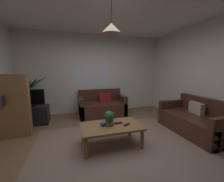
{
  "coord_description": "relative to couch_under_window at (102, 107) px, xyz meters",
  "views": [
    {
      "loc": [
        -0.83,
        -2.45,
        1.49
      ],
      "look_at": [
        0.0,
        0.3,
        1.05
      ],
      "focal_mm": 22.13,
      "sensor_mm": 36.0,
      "label": 1
    }
  ],
  "objects": [
    {
      "name": "floor",
      "position": [
        -0.14,
        -1.94,
        -0.28
      ],
      "size": [
        4.91,
        4.85,
        0.02
      ],
      "primitive_type": "cube",
      "color": "brown",
      "rests_on": "ground"
    },
    {
      "name": "rug",
      "position": [
        -0.14,
        -2.14,
        -0.27
      ],
      "size": [
        3.19,
        2.67,
        0.01
      ],
      "primitive_type": "cube",
      "color": "gray",
      "rests_on": "ground"
    },
    {
      "name": "wall_back",
      "position": [
        -0.14,
        0.52,
        1.07
      ],
      "size": [
        5.03,
        0.06,
        2.7
      ],
      "primitive_type": "cube",
      "color": "silver",
      "rests_on": "ground"
    },
    {
      "name": "wall_right",
      "position": [
        2.34,
        -1.94,
        1.07
      ],
      "size": [
        0.06,
        4.85,
        2.7
      ],
      "primitive_type": "cube",
      "color": "silver",
      "rests_on": "ground"
    },
    {
      "name": "window_pane",
      "position": [
        -0.21,
        0.48,
        0.93
      ],
      "size": [
        1.15,
        0.01,
        0.93
      ],
      "primitive_type": "cube",
      "color": "white"
    },
    {
      "name": "couch_under_window",
      "position": [
        0.0,
        0.0,
        0.0
      ],
      "size": [
        1.48,
        0.85,
        0.82
      ],
      "color": "#47281E",
      "rests_on": "ground"
    },
    {
      "name": "couch_right_side",
      "position": [
        1.83,
        -1.95,
        -0.0
      ],
      "size": [
        0.85,
        1.56,
        0.82
      ],
      "rotation": [
        0.0,
        0.0,
        -1.57
      ],
      "color": "#47281E",
      "rests_on": "ground"
    },
    {
      "name": "coffee_table",
      "position": [
        -0.24,
        -1.93,
        0.08
      ],
      "size": [
        1.17,
        0.67,
        0.42
      ],
      "color": "olive",
      "rests_on": "ground"
    },
    {
      "name": "book_on_table_0",
      "position": [
        -0.37,
        -1.9,
        0.16
      ],
      "size": [
        0.15,
        0.12,
        0.02
      ],
      "primitive_type": "cube",
      "rotation": [
        0.0,
        0.0,
        0.16
      ],
      "color": "#2D4C8C",
      "rests_on": "coffee_table"
    },
    {
      "name": "book_on_table_1",
      "position": [
        -0.36,
        -1.9,
        0.18
      ],
      "size": [
        0.15,
        0.13,
        0.02
      ],
      "primitive_type": "cube",
      "rotation": [
        0.0,
        0.0,
        -0.23
      ],
      "color": "#B22D2D",
      "rests_on": "coffee_table"
    },
    {
      "name": "book_on_table_2",
      "position": [
        -0.37,
        -1.9,
        0.2
      ],
      "size": [
        0.16,
        0.12,
        0.02
      ],
      "primitive_type": "cube",
      "rotation": [
        0.0,
        0.0,
        0.14
      ],
      "color": "#2D4C8C",
      "rests_on": "coffee_table"
    },
    {
      "name": "remote_on_table_0",
      "position": [
        -0.08,
        -1.88,
        0.16
      ],
      "size": [
        0.17,
        0.08,
        0.02
      ],
      "primitive_type": "cube",
      "rotation": [
        0.0,
        0.0,
        4.92
      ],
      "color": "black",
      "rests_on": "coffee_table"
    },
    {
      "name": "remote_on_table_1",
      "position": [
        0.05,
        -2.0,
        0.16
      ],
      "size": [
        0.16,
        0.13,
        0.02
      ],
      "primitive_type": "cube",
      "rotation": [
        0.0,
        0.0,
        2.11
      ],
      "color": "black",
      "rests_on": "coffee_table"
    },
    {
      "name": "potted_plant_on_table",
      "position": [
        -0.28,
        -1.93,
        0.29
      ],
      "size": [
        0.2,
        0.2,
        0.29
      ],
      "color": "brown",
      "rests_on": "coffee_table"
    },
    {
      "name": "tv_stand",
      "position": [
        -2.05,
        -0.26,
        -0.02
      ],
      "size": [
        0.9,
        0.44,
        0.5
      ],
      "primitive_type": "cube",
      "color": "black",
      "rests_on": "ground"
    },
    {
      "name": "tv",
      "position": [
        -2.05,
        -0.28,
        0.47
      ],
      "size": [
        0.75,
        0.16,
        0.47
      ],
      "color": "black",
      "rests_on": "tv_stand"
    },
    {
      "name": "potted_palm_corner",
      "position": [
        -2.13,
        0.22,
        0.37
      ],
      "size": [
        0.95,
        0.82,
        1.33
      ],
      "color": "#B77051",
      "rests_on": "ground"
    },
    {
      "name": "bookshelf_corner",
      "position": [
        -2.23,
        -0.95,
        0.43
      ],
      "size": [
        0.7,
        0.31,
        1.4
      ],
      "color": "olive",
      "rests_on": "ground"
    },
    {
      "name": "pendant_lamp",
      "position": [
        -0.24,
        -1.93,
        1.94
      ],
      "size": [
        0.36,
        0.36,
        0.58
      ],
      "color": "black"
    }
  ]
}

